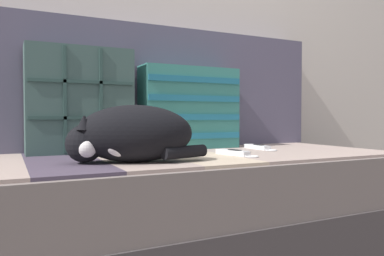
{
  "coord_description": "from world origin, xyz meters",
  "views": [
    {
      "loc": [
        -0.62,
        -1.17,
        0.52
      ],
      "look_at": [
        -0.01,
        0.06,
        0.48
      ],
      "focal_mm": 35.0,
      "sensor_mm": 36.0,
      "label": 1
    }
  ],
  "objects": [
    {
      "name": "sofa_backrest",
      "position": [
        0.0,
        0.48,
        0.65
      ],
      "size": [
        1.67,
        0.14,
        0.55
      ],
      "color": "#514C60",
      "rests_on": "couch"
    },
    {
      "name": "game_remote_near",
      "position": [
        0.13,
        -0.01,
        0.38
      ],
      "size": [
        0.08,
        0.2,
        0.02
      ],
      "color": "white",
      "rests_on": "couch"
    },
    {
      "name": "throw_pillow_quilted",
      "position": [
        -0.36,
        0.33,
        0.58
      ],
      "size": [
        0.4,
        0.14,
        0.41
      ],
      "color": "#38514C",
      "rests_on": "couch"
    },
    {
      "name": "sleeping_cat",
      "position": [
        -0.28,
        -0.05,
        0.46
      ],
      "size": [
        0.43,
        0.26,
        0.18
      ],
      "color": "black",
      "rests_on": "couch"
    },
    {
      "name": "throw_pillow_striped",
      "position": [
        0.11,
        0.33,
        0.56
      ],
      "size": [
        0.44,
        0.14,
        0.36
      ],
      "color": "#337A70",
      "rests_on": "couch"
    },
    {
      "name": "couch",
      "position": [
        0.0,
        0.14,
        0.19
      ],
      "size": [
        1.7,
        0.82,
        0.38
      ],
      "color": "#3D3838",
      "rests_on": "ground_plane"
    },
    {
      "name": "game_remote_far",
      "position": [
        0.36,
        0.16,
        0.38
      ],
      "size": [
        0.05,
        0.2,
        0.02
      ],
      "color": "white",
      "rests_on": "couch"
    }
  ]
}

